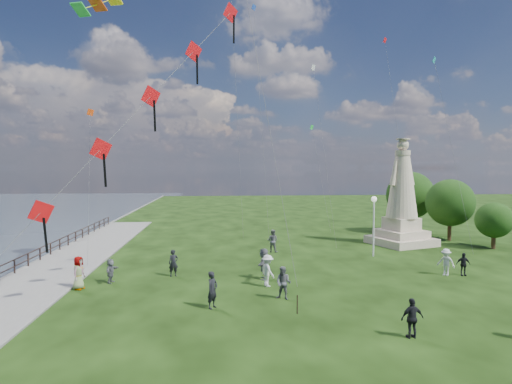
{
  "coord_description": "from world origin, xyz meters",
  "views": [
    {
      "loc": [
        -3.25,
        -16.56,
        6.88
      ],
      "look_at": [
        -1.0,
        8.0,
        5.5
      ],
      "focal_mm": 30.0,
      "sensor_mm": 36.0,
      "label": 1
    }
  ],
  "objects": [
    {
      "name": "waterfront",
      "position": [
        -15.24,
        8.99,
        -0.06
      ],
      "size": [
        200.0,
        200.0,
        1.51
      ],
      "color": "#323C4B",
      "rests_on": "ground"
    },
    {
      "name": "statue",
      "position": [
        13.26,
        20.27,
        3.59
      ],
      "size": [
        5.94,
        5.94,
        9.51
      ],
      "rotation": [
        0.0,
        0.0,
        0.33
      ],
      "color": "tan",
      "rests_on": "ground"
    },
    {
      "name": "lamppost",
      "position": [
        8.9,
        15.52,
        3.39
      ],
      "size": [
        0.43,
        0.43,
        4.69
      ],
      "color": "silver",
      "rests_on": "ground"
    },
    {
      "name": "tree_row",
      "position": [
        18.08,
        23.9,
        3.68
      ],
      "size": [
        7.17,
        13.14,
        6.5
      ],
      "color": "#382314",
      "rests_on": "ground"
    },
    {
      "name": "person_0",
      "position": [
        -3.5,
        4.21,
        0.91
      ],
      "size": [
        0.74,
        0.79,
        1.82
      ],
      "primitive_type": "imported",
      "rotation": [
        0.0,
        0.0,
        0.94
      ],
      "color": "black",
      "rests_on": "ground"
    },
    {
      "name": "person_1",
      "position": [
        0.2,
        5.28,
        0.87
      ],
      "size": [
        0.99,
        0.87,
        1.74
      ],
      "primitive_type": "imported",
      "rotation": [
        0.0,
        0.0,
        -0.51
      ],
      "color": "#595960",
      "rests_on": "ground"
    },
    {
      "name": "person_2",
      "position": [
        -0.33,
        7.83,
        0.92
      ],
      "size": [
        1.05,
        1.34,
        1.85
      ],
      "primitive_type": "imported",
      "rotation": [
        0.0,
        0.0,
        1.99
      ],
      "color": "silver",
      "rests_on": "ground"
    },
    {
      "name": "person_3",
      "position": [
        4.6,
        -0.25,
        0.82
      ],
      "size": [
        1.0,
        0.58,
        1.63
      ],
      "primitive_type": "imported",
      "rotation": [
        0.0,
        0.0,
        3.24
      ],
      "color": "black",
      "rests_on": "ground"
    },
    {
      "name": "person_5",
      "position": [
        -9.63,
        9.44,
        0.73
      ],
      "size": [
        0.84,
        1.44,
        1.46
      ],
      "primitive_type": "imported",
      "rotation": [
        0.0,
        0.0,
        1.37
      ],
      "color": "#595960",
      "rests_on": "ground"
    },
    {
      "name": "person_6",
      "position": [
        -6.03,
        10.67,
        0.85
      ],
      "size": [
        0.72,
        0.59,
        1.7
      ],
      "primitive_type": "imported",
      "rotation": [
        0.0,
        0.0,
        0.33
      ],
      "color": "black",
      "rests_on": "ground"
    },
    {
      "name": "person_7",
      "position": [
        1.27,
        17.89,
        0.93
      ],
      "size": [
        1.06,
        0.9,
        1.86
      ],
      "primitive_type": "imported",
      "rotation": [
        0.0,
        0.0,
        2.69
      ],
      "color": "#595960",
      "rests_on": "ground"
    },
    {
      "name": "person_8",
      "position": [
        11.38,
        9.33,
        0.86
      ],
      "size": [
        1.15,
        1.22,
        1.72
      ],
      "primitive_type": "imported",
      "rotation": [
        0.0,
        0.0,
        -0.87
      ],
      "color": "silver",
      "rests_on": "ground"
    },
    {
      "name": "person_9",
      "position": [
        12.44,
        9.15,
        0.73
      ],
      "size": [
        0.92,
        0.57,
        1.47
      ],
      "primitive_type": "imported",
      "rotation": [
        0.0,
        0.0,
        -0.16
      ],
      "color": "black",
      "rests_on": "ground"
    },
    {
      "name": "person_10",
      "position": [
        -11.1,
        8.2,
        0.94
      ],
      "size": [
        0.78,
        1.03,
        1.89
      ],
      "primitive_type": "imported",
      "rotation": [
        0.0,
        0.0,
        1.32
      ],
      "color": "#595960",
      "rests_on": "ground"
    },
    {
      "name": "person_11",
      "position": [
        -0.37,
        9.46,
        0.96
      ],
      "size": [
        1.13,
        1.91,
        1.93
      ],
      "primitive_type": "imported",
      "rotation": [
        0.0,
        0.0,
        4.5
      ],
      "color": "#595960",
      "rests_on": "ground"
    },
    {
      "name": "red_kite_train",
      "position": [
        -6.6,
        4.58,
        9.95
      ],
      "size": [
        11.52,
        9.35,
        16.13
      ],
      "color": "black",
      "rests_on": "ground"
    },
    {
      "name": "small_kites",
      "position": [
        4.4,
        24.55,
        14.45
      ],
      "size": [
        30.48,
        18.14,
        27.07
      ],
      "color": "silver",
      "rests_on": "ground"
    }
  ]
}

